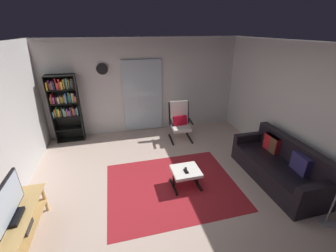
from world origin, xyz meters
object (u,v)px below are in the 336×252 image
(tv_stand, at_px, (17,228))
(tv_remote, at_px, (186,170))
(leather_sofa, at_px, (279,166))
(television, at_px, (7,205))
(bookshelf_near_tv, at_px, (65,103))
(wall_clock, at_px, (102,69))
(lounge_armchair, at_px, (180,120))
(cell_phone, at_px, (186,171))
(ottoman, at_px, (186,173))

(tv_stand, relative_size, tv_remote, 9.67)
(leather_sofa, bearing_deg, television, -174.68)
(bookshelf_near_tv, bearing_deg, leather_sofa, -33.63)
(bookshelf_near_tv, xyz_separation_m, wall_clock, (1.02, 0.12, 0.81))
(lounge_armchair, bearing_deg, tv_stand, -139.67)
(tv_stand, distance_m, wall_clock, 3.89)
(leather_sofa, bearing_deg, tv_stand, -174.79)
(lounge_armchair, bearing_deg, cell_phone, -103.88)
(cell_phone, bearing_deg, television, -169.62)
(tv_remote, bearing_deg, bookshelf_near_tv, 149.01)
(tv_stand, height_order, lounge_armchair, lounge_armchair)
(bookshelf_near_tv, bearing_deg, television, -93.23)
(lounge_armchair, relative_size, wall_clock, 3.53)
(bookshelf_near_tv, relative_size, lounge_armchair, 1.74)
(tv_stand, height_order, television, television)
(wall_clock, bearing_deg, bookshelf_near_tv, -173.36)
(leather_sofa, bearing_deg, bookshelf_near_tv, 146.37)
(leather_sofa, distance_m, wall_clock, 4.68)
(television, distance_m, cell_phone, 2.70)
(leather_sofa, distance_m, lounge_armchair, 2.63)
(leather_sofa, distance_m, tv_remote, 1.89)
(wall_clock, bearing_deg, cell_phone, -63.30)
(bookshelf_near_tv, xyz_separation_m, leather_sofa, (4.29, -2.86, -0.73))
(wall_clock, bearing_deg, television, -109.57)
(tv_remote, height_order, cell_phone, tv_remote)
(lounge_armchair, xyz_separation_m, cell_phone, (-0.50, -2.02, -0.16))
(tv_stand, xyz_separation_m, television, (0.00, -0.01, 0.43))
(bookshelf_near_tv, bearing_deg, cell_phone, -47.68)
(tv_stand, relative_size, ottoman, 2.65)
(ottoman, bearing_deg, tv_remote, -114.21)
(tv_remote, height_order, wall_clock, wall_clock)
(ottoman, bearing_deg, wall_clock, 117.38)
(television, distance_m, bookshelf_near_tv, 3.29)
(television, height_order, wall_clock, wall_clock)
(ottoman, height_order, wall_clock, wall_clock)
(television, relative_size, lounge_armchair, 0.80)
(ottoman, height_order, cell_phone, cell_phone)
(tv_stand, xyz_separation_m, ottoman, (2.61, 0.67, -0.05))
(television, distance_m, wall_clock, 3.76)
(lounge_armchair, height_order, tv_remote, lounge_armchair)
(ottoman, height_order, tv_remote, tv_remote)
(television, height_order, ottoman, television)
(bookshelf_near_tv, relative_size, wall_clock, 6.13)
(leather_sofa, bearing_deg, cell_phone, 173.77)
(bookshelf_near_tv, bearing_deg, lounge_armchair, -12.29)
(television, relative_size, ottoman, 1.57)
(leather_sofa, distance_m, ottoman, 1.88)
(leather_sofa, xyz_separation_m, ottoman, (-1.87, 0.26, -0.01))
(lounge_armchair, relative_size, cell_phone, 7.30)
(ottoman, bearing_deg, television, -165.53)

